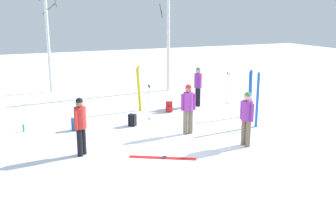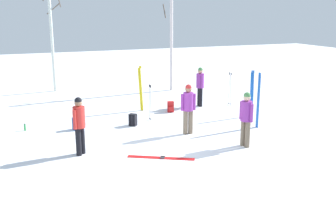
{
  "view_description": "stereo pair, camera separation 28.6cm",
  "coord_description": "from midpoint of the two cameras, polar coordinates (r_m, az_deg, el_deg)",
  "views": [
    {
      "loc": [
        -4.26,
        -10.2,
        4.11
      ],
      "look_at": [
        0.79,
        1.52,
        1.0
      ],
      "focal_mm": 41.66,
      "sensor_mm": 36.0,
      "label": 1
    },
    {
      "loc": [
        -3.99,
        -10.31,
        4.11
      ],
      "look_at": [
        0.79,
        1.52,
        1.0
      ],
      "focal_mm": 41.66,
      "sensor_mm": 36.0,
      "label": 2
    }
  ],
  "objects": [
    {
      "name": "person_0",
      "position": [
        11.45,
        -13.39,
        -2.54
      ],
      "size": [
        0.4,
        0.39,
        1.72
      ],
      "color": "black",
      "rests_on": "ground_plane"
    },
    {
      "name": "backpack_2",
      "position": [
        16.12,
        -0.35,
        -0.28
      ],
      "size": [
        0.31,
        0.33,
        0.44
      ],
      "color": "red",
      "rests_on": "ground_plane"
    },
    {
      "name": "ski_pair_lying_0",
      "position": [
        11.22,
        -1.49,
        -7.73
      ],
      "size": [
        1.77,
        1.1,
        0.05
      ],
      "color": "red",
      "rests_on": "ground_plane"
    },
    {
      "name": "water_bottle_0",
      "position": [
        14.5,
        -20.91,
        -3.2
      ],
      "size": [
        0.07,
        0.07,
        0.25
      ],
      "color": "green",
      "rests_on": "ground_plane"
    },
    {
      "name": "birch_tree_3",
      "position": [
        20.77,
        -17.65,
        10.44
      ],
      "size": [
        1.45,
        1.37,
        6.1
      ],
      "color": "silver",
      "rests_on": "ground_plane"
    },
    {
      "name": "person_2",
      "position": [
        12.13,
        10.79,
        -1.5
      ],
      "size": [
        0.34,
        0.51,
        1.72
      ],
      "color": "#72604C",
      "rests_on": "ground_plane"
    },
    {
      "name": "ski_poles_0",
      "position": [
        14.74,
        -3.33,
        0.49
      ],
      "size": [
        0.07,
        0.22,
        1.39
      ],
      "color": "#B2B2BC",
      "rests_on": "ground_plane"
    },
    {
      "name": "person_3",
      "position": [
        17.04,
        3.94,
        3.09
      ],
      "size": [
        0.34,
        0.52,
        1.72
      ],
      "color": "black",
      "rests_on": "ground_plane"
    },
    {
      "name": "ski_pair_planted_1",
      "position": [
        14.21,
        12.38,
        0.7
      ],
      "size": [
        0.02,
        0.14,
        1.99
      ],
      "color": "blue",
      "rests_on": "ground_plane"
    },
    {
      "name": "ground_plane",
      "position": [
        11.79,
        -1.3,
        -6.7
      ],
      "size": [
        60.0,
        60.0,
        0.0
      ],
      "primitive_type": "plane",
      "color": "white"
    },
    {
      "name": "birch_tree_4",
      "position": [
        20.24,
        -0.43,
        10.54
      ],
      "size": [
        0.75,
        1.14,
        5.77
      ],
      "color": "silver",
      "rests_on": "ground_plane"
    },
    {
      "name": "ski_pair_planted_0",
      "position": [
        16.26,
        -4.8,
        2.4
      ],
      "size": [
        0.17,
        0.2,
        1.89
      ],
      "color": "yellow",
      "rests_on": "ground_plane"
    },
    {
      "name": "person_1",
      "position": [
        13.12,
        2.35,
        -0.11
      ],
      "size": [
        0.51,
        0.34,
        1.72
      ],
      "color": "#72604C",
      "rests_on": "ground_plane"
    },
    {
      "name": "backpack_1",
      "position": [
        14.09,
        -13.88,
        -2.75
      ],
      "size": [
        0.3,
        0.32,
        0.44
      ],
      "color": "#1E4C99",
      "rests_on": "ground_plane"
    },
    {
      "name": "ski_poles_1",
      "position": [
        17.39,
        8.25,
        2.53
      ],
      "size": [
        0.07,
        0.24,
        1.47
      ],
      "color": "#B2B2BC",
      "rests_on": "ground_plane"
    },
    {
      "name": "backpack_0",
      "position": [
        14.26,
        -5.8,
        -2.22
      ],
      "size": [
        0.34,
        0.34,
        0.44
      ],
      "color": "black",
      "rests_on": "ground_plane"
    },
    {
      "name": "ski_pair_planted_2",
      "position": [
        15.72,
        11.41,
        1.69
      ],
      "size": [
        0.15,
        0.09,
        1.84
      ],
      "color": "blue",
      "rests_on": "ground_plane"
    }
  ]
}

